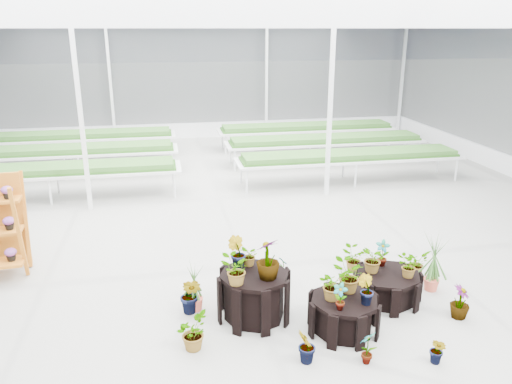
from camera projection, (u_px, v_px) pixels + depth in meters
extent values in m
plane|color=gray|center=(237.00, 274.00, 8.96)|extent=(24.00, 24.00, 0.00)
cylinder|color=black|center=(254.00, 296.00, 7.51)|extent=(1.21, 1.21, 0.74)
cylinder|color=black|center=(343.00, 315.00, 7.20)|extent=(1.14, 1.14, 0.53)
cylinder|color=black|center=(387.00, 287.00, 8.03)|extent=(1.25, 1.25, 0.48)
imported|color=#325D25|center=(237.00, 253.00, 7.49)|extent=(0.36, 0.35, 0.51)
imported|color=#325D25|center=(268.00, 259.00, 7.17)|extent=(0.47, 0.47, 0.62)
imported|color=#325D25|center=(250.00, 256.00, 7.60)|extent=(0.33, 0.36, 0.33)
imported|color=#325D25|center=(235.00, 270.00, 7.01)|extent=(0.40, 0.35, 0.45)
imported|color=#325D25|center=(333.00, 285.00, 7.05)|extent=(0.53, 0.51, 0.45)
imported|color=#325D25|center=(366.00, 290.00, 6.93)|extent=(0.29, 0.30, 0.42)
imported|color=#325D25|center=(348.00, 277.00, 7.22)|extent=(0.54, 0.50, 0.49)
imported|color=#325D25|center=(340.00, 297.00, 6.78)|extent=(0.25, 0.24, 0.39)
imported|color=#325D25|center=(374.00, 260.00, 7.93)|extent=(0.41, 0.45, 0.45)
imported|color=#325D25|center=(408.00, 267.00, 7.78)|extent=(0.41, 0.38, 0.37)
imported|color=#325D25|center=(382.00, 253.00, 8.15)|extent=(0.28, 0.25, 0.45)
imported|color=#325D25|center=(192.00, 332.00, 6.81)|extent=(0.47, 0.52, 0.51)
imported|color=#325D25|center=(191.00, 295.00, 7.63)|extent=(0.44, 0.43, 0.62)
imported|color=#325D25|center=(307.00, 346.00, 6.49)|extent=(0.31, 0.34, 0.52)
imported|color=#325D25|center=(367.00, 347.00, 6.51)|extent=(0.30, 0.29, 0.48)
imported|color=#325D25|center=(438.00, 351.00, 6.50)|extent=(0.23, 0.26, 0.40)
imported|color=#325D25|center=(460.00, 302.00, 7.53)|extent=(0.41, 0.41, 0.52)
imported|color=#325D25|center=(416.00, 263.00, 8.83)|extent=(0.57, 0.55, 0.48)
imported|color=#325D25|center=(353.00, 259.00, 8.99)|extent=(0.56, 0.54, 0.47)
imported|color=#325D25|center=(283.00, 269.00, 8.62)|extent=(0.24, 0.30, 0.48)
imported|color=#325D25|center=(235.00, 283.00, 8.02)|extent=(0.37, 0.29, 0.61)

